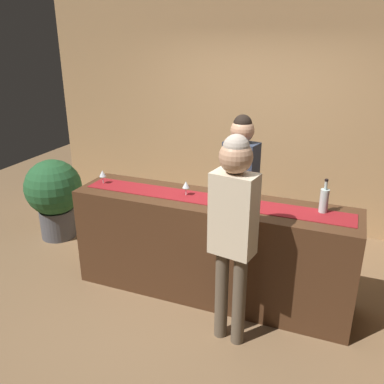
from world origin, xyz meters
TOP-DOWN VIEW (x-y plane):
  - ground_plane at (0.00, 0.00)m, footprint 10.00×10.00m
  - back_wall at (0.00, 1.90)m, footprint 6.00×0.12m
  - bar_counter at (0.00, 0.00)m, footprint 2.65×0.60m
  - counter_runner_cloth at (0.00, 0.00)m, footprint 2.52×0.28m
  - wine_bottle_green at (0.20, 0.05)m, footprint 0.07×0.07m
  - wine_bottle_clear at (0.98, 0.08)m, footprint 0.07×0.07m
  - wine_glass_near_customer at (-0.26, 0.01)m, footprint 0.07×0.07m
  - wine_glass_mid_counter at (-1.16, -0.00)m, footprint 0.07×0.07m
  - bartender at (0.11, 0.58)m, footprint 0.37×0.27m
  - customer_sipping at (0.37, -0.56)m, footprint 0.37×0.25m
  - potted_plant_tall at (-2.20, 0.44)m, footprint 0.69×0.69m

SIDE VIEW (x-z plane):
  - ground_plane at x=0.00m, z-range 0.00..0.00m
  - bar_counter at x=0.00m, z-range 0.00..1.00m
  - potted_plant_tall at x=-2.20m, z-range 0.08..1.09m
  - counter_runner_cloth at x=0.00m, z-range 1.00..1.01m
  - bartender at x=0.11m, z-range 0.20..1.90m
  - wine_glass_near_customer at x=-0.26m, z-range 1.04..1.18m
  - wine_glass_mid_counter at x=-1.16m, z-range 1.04..1.18m
  - customer_sipping at x=0.37m, z-range 0.22..2.00m
  - wine_bottle_green at x=0.20m, z-range 0.96..1.27m
  - wine_bottle_clear at x=0.98m, z-range 0.96..1.27m
  - back_wall at x=0.00m, z-range 0.00..2.90m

